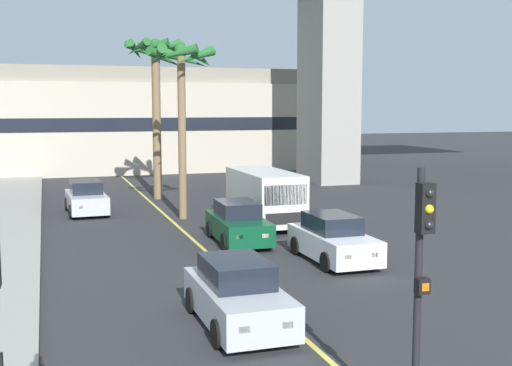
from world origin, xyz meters
TOP-DOWN VIEW (x-y plane):
  - lane_stripe_center at (0.00, 24.00)m, footprint 0.14×56.00m
  - pier_building_backdrop at (0.00, 50.48)m, footprint 35.33×8.04m
  - car_queue_front at (-3.51, 29.64)m, footprint 1.96×4.16m
  - car_queue_second at (3.68, 17.03)m, footprint 1.84×4.10m
  - car_queue_third at (-1.16, 11.84)m, footprint 1.84×4.11m
  - car_queue_fourth at (1.52, 20.86)m, footprint 1.96×4.16m
  - delivery_van at (3.62, 23.95)m, footprint 2.18×5.26m
  - traffic_light_median_near at (0.07, 6.05)m, footprint 0.24×0.37m
  - palm_tree_near_median at (0.58, 33.59)m, footprint 3.39×3.40m
  - palm_tree_mid_median at (0.59, 26.72)m, footprint 3.04×3.19m

SIDE VIEW (x-z plane):
  - lane_stripe_center at x=0.00m, z-range 0.00..0.01m
  - car_queue_front at x=-3.51m, z-range -0.06..1.50m
  - car_queue_second at x=3.68m, z-range -0.06..1.50m
  - car_queue_third at x=-1.16m, z-range -0.06..1.50m
  - car_queue_fourth at x=1.52m, z-range -0.06..1.50m
  - delivery_van at x=3.62m, z-range 0.11..2.47m
  - traffic_light_median_near at x=0.07m, z-range 0.61..4.81m
  - pier_building_backdrop at x=0.00m, z-range -0.06..8.04m
  - palm_tree_mid_median at x=0.59m, z-range 2.39..10.29m
  - palm_tree_near_median at x=0.58m, z-range 2.55..11.35m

